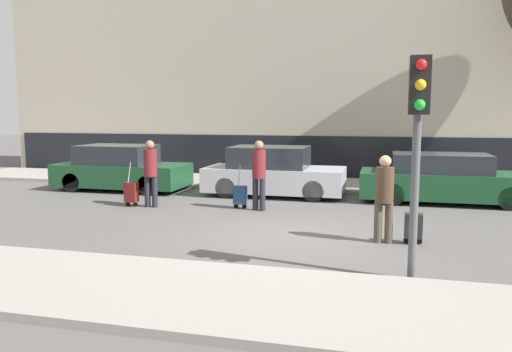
{
  "coord_description": "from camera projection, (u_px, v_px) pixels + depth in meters",
  "views": [
    {
      "loc": [
        1.69,
        -9.71,
        2.44
      ],
      "look_at": [
        -1.25,
        1.8,
        0.95
      ],
      "focal_mm": 35.0,
      "sensor_mm": 36.0,
      "label": 1
    }
  ],
  "objects": [
    {
      "name": "ground_plane",
      "position": [
        294.0,
        235.0,
        10.05
      ],
      "size": [
        80.0,
        80.0,
        0.0
      ],
      "primitive_type": "plane",
      "color": "#565451"
    },
    {
      "name": "parked_car_0",
      "position": [
        121.0,
        169.0,
        16.0
      ],
      "size": [
        4.16,
        1.83,
        1.44
      ],
      "color": "#194728",
      "rests_on": "ground_plane"
    },
    {
      "name": "parked_car_2",
      "position": [
        445.0,
        180.0,
        13.69
      ],
      "size": [
        4.62,
        1.78,
        1.35
      ],
      "color": "#194728",
      "rests_on": "ground_plane"
    },
    {
      "name": "trolley_left",
      "position": [
        131.0,
        192.0,
        13.15
      ],
      "size": [
        0.34,
        0.29,
        1.18
      ],
      "color": "maroon",
      "rests_on": "ground_plane"
    },
    {
      "name": "sidewalk_far",
      "position": [
        330.0,
        185.0,
        16.78
      ],
      "size": [
        28.0,
        3.0,
        0.12
      ],
      "color": "gray",
      "rests_on": "ground_plane"
    },
    {
      "name": "traffic_light",
      "position": [
        418.0,
        123.0,
        6.96
      ],
      "size": [
        0.28,
        0.47,
        3.23
      ],
      "color": "#515154",
      "rests_on": "ground_plane"
    },
    {
      "name": "pedestrian_center",
      "position": [
        259.0,
        171.0,
        12.52
      ],
      "size": [
        0.34,
        0.34,
        1.77
      ],
      "rotation": [
        0.0,
        0.0,
        -0.25
      ],
      "color": "#23232D",
      "rests_on": "ground_plane"
    },
    {
      "name": "pedestrian_left",
      "position": [
        150.0,
        169.0,
        12.98
      ],
      "size": [
        0.35,
        0.34,
        1.75
      ],
      "rotation": [
        0.0,
        0.0,
        0.08
      ],
      "color": "#23232D",
      "rests_on": "ground_plane"
    },
    {
      "name": "trolley_center",
      "position": [
        240.0,
        195.0,
        12.87
      ],
      "size": [
        0.34,
        0.29,
        1.12
      ],
      "color": "navy",
      "rests_on": "ground_plane"
    },
    {
      "name": "sidewalk_near",
      "position": [
        244.0,
        299.0,
        6.44
      ],
      "size": [
        28.0,
        2.5,
        0.12
      ],
      "color": "gray",
      "rests_on": "ground_plane"
    },
    {
      "name": "parked_bicycle",
      "position": [
        240.0,
        171.0,
        17.1
      ],
      "size": [
        1.77,
        0.06,
        0.96
      ],
      "color": "black",
      "rests_on": "sidewalk_far"
    },
    {
      "name": "pedestrian_right",
      "position": [
        384.0,
        194.0,
        9.37
      ],
      "size": [
        0.35,
        0.34,
        1.67
      ],
      "rotation": [
        0.0,
        0.0,
        3.23
      ],
      "color": "#4C4233",
      "rests_on": "ground_plane"
    },
    {
      "name": "parked_car_1",
      "position": [
        273.0,
        173.0,
        14.9
      ],
      "size": [
        4.1,
        1.86,
        1.47
      ],
      "color": "#B7BABF",
      "rests_on": "ground_plane"
    },
    {
      "name": "trolley_right",
      "position": [
        413.0,
        226.0,
        9.35
      ],
      "size": [
        0.34,
        0.29,
        1.12
      ],
      "color": "#262628",
      "rests_on": "ground_plane"
    }
  ]
}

